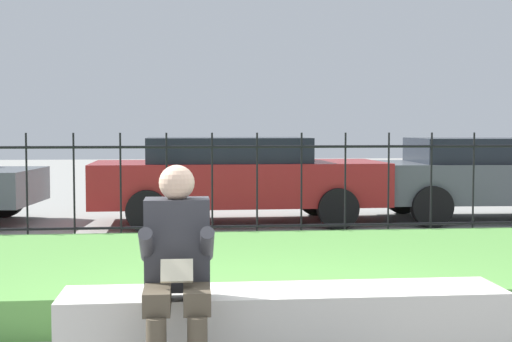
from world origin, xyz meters
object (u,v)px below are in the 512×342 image
object	(u,v)px
car_parked_center	(236,177)
person_seated_reader	(177,266)
car_parked_right	(491,175)
stone_bench	(284,333)

from	to	relation	value
car_parked_center	person_seated_reader	bearing A→B (deg)	-97.76
person_seated_reader	car_parked_right	distance (m)	8.78
person_seated_reader	car_parked_right	bearing A→B (deg)	54.80
stone_bench	car_parked_right	size ratio (longest dim) A/B	0.66
stone_bench	car_parked_center	size ratio (longest dim) A/B	0.61
person_seated_reader	stone_bench	bearing A→B (deg)	23.54
stone_bench	car_parked_right	xyz separation A→B (m)	(4.39, 6.88, 0.51)
car_parked_center	car_parked_right	size ratio (longest dim) A/B	1.09
car_parked_right	stone_bench	bearing A→B (deg)	-120.10
stone_bench	car_parked_right	distance (m)	8.18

